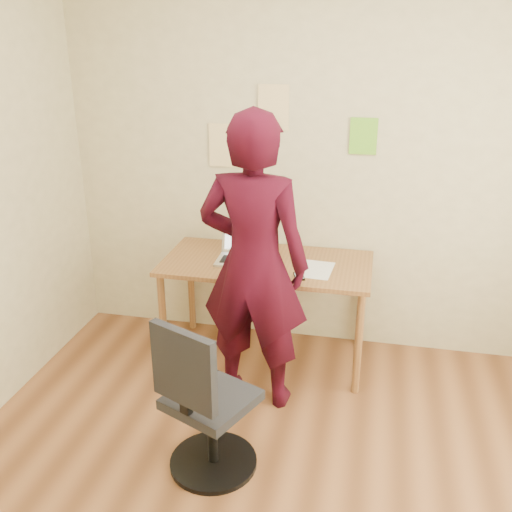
% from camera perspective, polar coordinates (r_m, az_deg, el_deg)
% --- Properties ---
extents(room, '(3.58, 3.58, 2.78)m').
position_cam_1_polar(room, '(2.31, 0.59, 0.20)').
color(room, brown).
rests_on(room, ground).
extents(desk, '(1.40, 0.70, 0.74)m').
position_cam_1_polar(desk, '(3.88, 1.07, -1.74)').
color(desk, brown).
rests_on(desk, ground).
extents(laptop, '(0.36, 0.32, 0.25)m').
position_cam_1_polar(laptop, '(3.87, -1.20, 0.43)').
color(laptop, silver).
rests_on(laptop, desk).
extents(paper_sheet, '(0.23, 0.32, 0.00)m').
position_cam_1_polar(paper_sheet, '(3.74, 5.99, -1.35)').
color(paper_sheet, white).
rests_on(paper_sheet, desk).
extents(phone, '(0.09, 0.13, 0.01)m').
position_cam_1_polar(phone, '(3.61, 4.32, -2.04)').
color(phone, black).
rests_on(phone, desk).
extents(wall_note_left, '(0.21, 0.00, 0.30)m').
position_cam_1_polar(wall_note_left, '(4.06, -3.26, 10.98)').
color(wall_note_left, '#F8D894').
rests_on(wall_note_left, room).
extents(wall_note_mid, '(0.21, 0.00, 0.30)m').
position_cam_1_polar(wall_note_mid, '(3.94, 1.75, 14.63)').
color(wall_note_mid, '#F8D894').
rests_on(wall_note_mid, room).
extents(wall_note_right, '(0.18, 0.00, 0.24)m').
position_cam_1_polar(wall_note_right, '(3.90, 10.69, 11.69)').
color(wall_note_right, '#72C92D').
rests_on(wall_note_right, room).
extents(office_chair, '(0.53, 0.54, 0.91)m').
position_cam_1_polar(office_chair, '(3.03, -5.22, -15.08)').
color(office_chair, black).
rests_on(office_chair, ground).
extents(person, '(0.70, 0.49, 1.82)m').
position_cam_1_polar(person, '(3.35, -0.24, -0.84)').
color(person, '#330713').
rests_on(person, ground).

